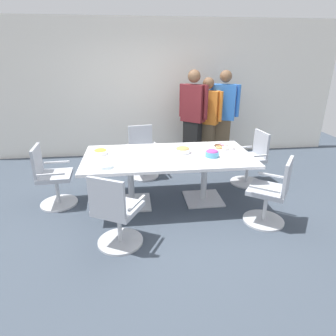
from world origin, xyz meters
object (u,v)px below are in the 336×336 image
Objects in this scene: snack_bowl_chips_yellow at (100,152)px; person_standing_0 at (193,117)px; conference_table at (168,163)px; snack_bowl_candy_mix at (212,153)px; office_chair_2 at (52,179)px; person_standing_2 at (223,115)px; snack_bowl_cookies at (183,150)px; office_chair_1 at (143,155)px; plate_stack at (106,166)px; office_chair_4 at (271,195)px; office_chair_0 at (251,161)px; office_chair_3 at (116,215)px; donut_platter at (225,147)px; person_standing_1 at (207,120)px.

person_standing_0 is at bearing 40.96° from snack_bowl_chips_yellow.
snack_bowl_candy_mix is (0.61, -0.14, 0.18)m from conference_table.
snack_bowl_chips_yellow is (0.72, 0.04, 0.39)m from office_chair_2.
snack_bowl_cookies is (-1.11, -1.66, -0.17)m from person_standing_2.
office_chair_1 is 1.61m from plate_stack.
snack_bowl_cookies is (-1.03, 0.82, 0.39)m from office_chair_4.
office_chair_0 is 1.00× the size of office_chair_3.
snack_bowl_candy_mix reaches higher than snack_bowl_chips_yellow.
office_chair_3 is 0.72m from plate_stack.
office_chair_4 is 2.55m from person_standing_2.
person_standing_2 is 5.68× the size of donut_platter.
person_standing_2 is (1.34, 1.74, 0.34)m from conference_table.
person_standing_2 is at bearing 68.81° from snack_bowl_candy_mix.
snack_bowl_chips_yellow is 0.86× the size of snack_bowl_cookies.
person_standing_2 is 9.44× the size of snack_bowl_candy_mix.
snack_bowl_chips_yellow is (-0.64, -0.93, 0.39)m from office_chair_1.
snack_bowl_cookies is 0.44m from snack_bowl_candy_mix.
conference_table is 0.94m from plate_stack.
office_chair_1 is (-0.33, 1.08, -0.22)m from conference_table.
person_standing_0 is at bearing 118.01° from office_chair_2.
snack_bowl_chips_yellow is (-0.25, 1.16, 0.39)m from office_chair_3.
office_chair_2 is 1.49m from office_chair_3.
office_chair_3 is 2.08m from donut_platter.
person_standing_1 is (1.71, 2.69, 0.48)m from office_chair_3.
plate_stack is at bearing 60.77° from office_chair_1.
snack_bowl_chips_yellow is at bearing 45.48° from office_chair_1.
snack_bowl_cookies is (1.19, -0.08, 0.00)m from snack_bowl_chips_yellow.
person_standing_1 is at bearing -165.48° from office_chair_1.
snack_bowl_chips_yellow reaches higher than conference_table.
person_standing_2 is at bearing 114.36° from office_chair_2.
person_standing_1 reaches higher than snack_bowl_chips_yellow.
conference_table is 1.48m from office_chair_4.
office_chair_4 is 4.73× the size of plate_stack.
plate_stack is (-1.07, -0.47, -0.02)m from snack_bowl_cookies.
office_chair_3 is (-0.39, -2.08, 0.00)m from office_chair_1.
office_chair_3 is 0.50× the size of person_standing_2.
person_standing_1 reaches higher than snack_bowl_cookies.
person_standing_0 reaches higher than plate_stack.
office_chair_3 is at bearing -142.81° from donut_platter.
office_chair_0 is 2.54m from plate_stack.
office_chair_3 is at bearing -77.80° from snack_bowl_chips_yellow.
conference_table is 7.46× the size of donut_platter.
office_chair_3 is 1.63m from snack_bowl_candy_mix.
donut_platter reaches higher than plate_stack.
office_chair_0 and office_chair_2 have the same top height.
snack_bowl_cookies is at bearing 97.87° from person_standing_1.
office_chair_3 is 0.49× the size of person_standing_0.
snack_bowl_cookies is 1.17m from plate_stack.
office_chair_0 is 4.70× the size of snack_bowl_candy_mix.
snack_bowl_candy_mix is at bearing 61.30° from office_chair_3.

